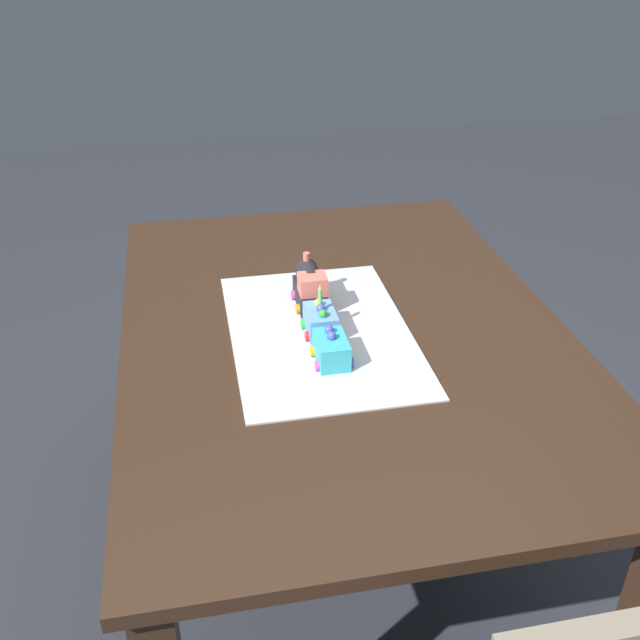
% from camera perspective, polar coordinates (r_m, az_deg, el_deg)
% --- Properties ---
extents(ground_plane, '(8.00, 8.00, 0.00)m').
position_cam_1_polar(ground_plane, '(2.15, 1.49, -17.54)').
color(ground_plane, '#2D3038').
extents(dining_table, '(1.40, 1.00, 0.74)m').
position_cam_1_polar(dining_table, '(1.73, 1.76, -3.47)').
color(dining_table, '#382316').
rests_on(dining_table, ground).
extents(cake_board, '(0.60, 0.40, 0.00)m').
position_cam_1_polar(cake_board, '(1.65, 0.00, -0.96)').
color(cake_board, silver).
rests_on(cake_board, dining_table).
extents(cake_locomotive, '(0.14, 0.08, 0.12)m').
position_cam_1_polar(cake_locomotive, '(1.73, -0.78, 2.57)').
color(cake_locomotive, '#232328').
rests_on(cake_locomotive, cake_board).
extents(cake_car_gondola_sky_blue, '(0.10, 0.08, 0.07)m').
position_cam_1_polar(cake_car_gondola_sky_blue, '(1.63, 0.05, -0.08)').
color(cake_car_gondola_sky_blue, '#669EEA').
rests_on(cake_car_gondola_sky_blue, cake_board).
extents(cake_car_flatbed_turquoise, '(0.10, 0.08, 0.07)m').
position_cam_1_polar(cake_car_flatbed_turquoise, '(1.53, 0.89, -2.31)').
color(cake_car_flatbed_turquoise, '#38B7C6').
rests_on(cake_car_flatbed_turquoise, cake_board).
extents(birthday_candle, '(0.01, 0.01, 0.05)m').
position_cam_1_polar(birthday_candle, '(1.60, 0.02, 2.03)').
color(birthday_candle, '#66D872').
rests_on(birthday_candle, cake_car_gondola_sky_blue).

